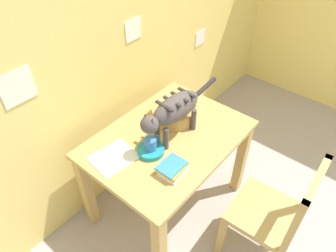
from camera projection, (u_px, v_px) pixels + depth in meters
The scene contains 9 objects.
wall_rear at pixel (102, 47), 2.06m from camera, with size 5.07×0.11×2.50m.
dining_table at pixel (168, 147), 2.20m from camera, with size 1.10×0.80×0.76m.
cat at pixel (173, 110), 1.98m from camera, with size 0.68×0.19×0.33m.
saucer_bowl at pixel (151, 150), 2.01m from camera, with size 0.18×0.18×0.03m, color teal.
coffee_mug at pixel (151, 143), 1.97m from camera, with size 0.12×0.08×0.08m.
magazine at pixel (114, 157), 1.98m from camera, with size 0.27×0.23×0.01m, color silver.
book_stack at pixel (172, 168), 1.88m from camera, with size 0.18×0.15×0.06m.
wicker_basket at pixel (174, 112), 2.25m from camera, with size 0.32×0.32×0.10m.
wooden_chair_near at pixel (271, 215), 2.01m from camera, with size 0.44×0.44×0.94m.
Camera 1 is at (-1.18, 0.56, 2.22)m, focal length 33.32 mm.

